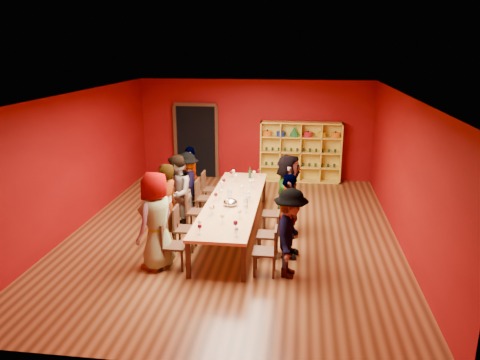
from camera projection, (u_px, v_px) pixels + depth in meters
name	position (u px, v px, depth m)	size (l,w,h in m)	color
room_shell	(233.00, 167.00, 9.88)	(7.10, 9.10, 3.04)	#542C16
tasting_table	(234.00, 202.00, 10.10)	(1.10, 4.50, 0.75)	tan
doorway	(197.00, 141.00, 14.43)	(1.40, 0.17, 2.30)	black
shelving_unit	(300.00, 149.00, 13.96)	(2.40, 0.40, 1.80)	gold
chair_person_left_0	(170.00, 242.00, 8.57)	(0.42, 0.42, 0.89)	#321B10
person_left_0	(156.00, 220.00, 8.48)	(0.89, 0.49, 1.82)	#557EB0
chair_person_left_1	(181.00, 226.00, 9.34)	(0.42, 0.42, 0.89)	#321B10
person_left_1	(166.00, 207.00, 9.27)	(0.64, 0.47, 1.76)	silver
chair_person_left_2	(193.00, 209.00, 10.30)	(0.42, 0.42, 0.89)	#321B10
person_left_2	(177.00, 193.00, 10.25)	(0.82, 0.45, 1.69)	#131934
chair_person_left_3	(202.00, 196.00, 11.21)	(0.42, 0.42, 0.89)	#321B10
person_left_3	(187.00, 184.00, 11.17)	(1.00, 0.41, 1.55)	#16193C
chair_person_left_4	(208.00, 187.00, 11.90)	(0.42, 0.42, 0.89)	#321B10
person_left_4	(191.00, 176.00, 11.88)	(0.90, 0.41, 1.53)	#141C38
chair_person_right_0	(269.00, 249.00, 8.30)	(0.42, 0.42, 0.89)	#321B10
person_right_0	(290.00, 233.00, 8.16)	(1.04, 0.43, 1.62)	#121633
chair_person_right_1	(272.00, 232.00, 9.04)	(0.42, 0.42, 0.89)	#321B10
person_right_1	(288.00, 216.00, 8.91)	(0.98, 0.44, 1.67)	#15193A
chair_person_right_2	(276.00, 211.00, 10.15)	(0.42, 0.42, 0.89)	#321B10
person_right_2	(288.00, 195.00, 10.01)	(1.65, 0.47, 1.77)	#5B7ABB
wine_glass_0	(233.00, 172.00, 11.79)	(0.08, 0.08, 0.21)	silver
wine_glass_1	(253.00, 182.00, 10.90)	(0.09, 0.09, 0.21)	silver
wine_glass_2	(254.00, 173.00, 11.71)	(0.08, 0.08, 0.20)	silver
wine_glass_3	(222.00, 183.00, 10.76)	(0.09, 0.09, 0.22)	silver
wine_glass_4	(236.00, 176.00, 11.35)	(0.09, 0.09, 0.22)	silver
wine_glass_5	(245.00, 206.00, 9.32)	(0.08, 0.08, 0.19)	silver
wine_glass_6	(240.00, 212.00, 9.00)	(0.07, 0.07, 0.18)	silver
wine_glass_7	(213.00, 208.00, 9.24)	(0.07, 0.07, 0.18)	silver
wine_glass_8	(236.00, 229.00, 8.14)	(0.07, 0.07, 0.19)	silver
wine_glass_9	(231.00, 173.00, 11.72)	(0.08, 0.08, 0.19)	silver
wine_glass_10	(221.00, 192.00, 10.14)	(0.09, 0.09, 0.22)	silver
wine_glass_11	(259.00, 171.00, 11.89)	(0.08, 0.08, 0.19)	silver
wine_glass_12	(249.00, 197.00, 9.91)	(0.07, 0.07, 0.18)	silver
wine_glass_13	(216.00, 195.00, 9.96)	(0.08, 0.08, 0.20)	silver
wine_glass_14	(222.00, 216.00, 8.72)	(0.08, 0.08, 0.20)	silver
wine_glass_15	(242.00, 187.00, 10.45)	(0.09, 0.09, 0.22)	silver
wine_glass_16	(200.00, 227.00, 8.23)	(0.08, 0.08, 0.19)	silver
wine_glass_17	(227.00, 201.00, 9.55)	(0.08, 0.08, 0.21)	silver
wine_glass_18	(200.00, 222.00, 8.46)	(0.07, 0.07, 0.18)	silver
wine_glass_19	(235.00, 223.00, 8.34)	(0.09, 0.09, 0.22)	silver
wine_glass_20	(249.00, 193.00, 10.08)	(0.08, 0.08, 0.20)	silver
wine_glass_21	(251.00, 182.00, 10.86)	(0.09, 0.09, 0.22)	silver
wine_glass_22	(211.00, 208.00, 9.13)	(0.09, 0.09, 0.22)	silver
wine_glass_23	(224.00, 181.00, 10.99)	(0.09, 0.09, 0.21)	silver
spittoon_bowl	(230.00, 203.00, 9.72)	(0.30, 0.30, 0.17)	#ACAEB3
carafe_a	(229.00, 193.00, 10.20)	(0.12, 0.12, 0.25)	silver
carafe_b	(246.00, 202.00, 9.60)	(0.11, 0.11, 0.25)	silver
wine_bottle	(250.00, 174.00, 11.73)	(0.09, 0.09, 0.28)	#123416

